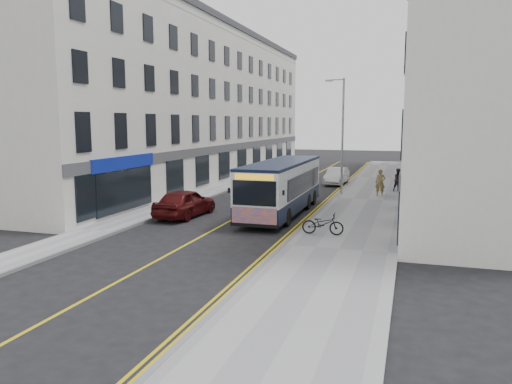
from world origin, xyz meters
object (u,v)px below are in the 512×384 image
Objects in this scene: pedestrian_near at (380,183)px; car_white at (337,176)px; pedestrian_far at (399,180)px; bicycle at (323,224)px; streetlamp at (341,132)px; car_maroon at (185,203)px; city_bus at (282,186)px.

car_white is (-3.84, 6.39, -0.35)m from pedestrian_near.
pedestrian_far is 6.13m from car_white.
streetlamp is at bearing 2.76° from bicycle.
streetlamp reaches higher than car_maroon.
city_bus is at bearing -91.88° from car_white.
car_white is (0.96, 14.17, -0.93)m from city_bus.
pedestrian_near is at bearing -139.33° from pedestrian_far.
pedestrian_near reaches higher than bicycle.
city_bus is at bearing -124.52° from pedestrian_near.
city_bus is 12.13m from pedestrian_far.
streetlamp is 5.69m from pedestrian_far.
pedestrian_near is 13.88m from car_maroon.
bicycle is 15.62m from pedestrian_far.
car_white is 0.92× the size of car_maroon.
car_maroon is at bearing -107.39° from car_white.
streetlamp is 4.33× the size of bicycle.
pedestrian_far reaches higher than car_maroon.
bicycle is 1.02× the size of pedestrian_near.
car_maroon is (-6.89, -10.36, -3.61)m from streetlamp.
pedestrian_near is at bearing -9.45° from bicycle.
streetlamp is at bearing 75.63° from city_bus.
city_bus is 6.14× the size of pedestrian_far.
car_white is (-4.95, 3.60, -0.26)m from pedestrian_far.
pedestrian_far is 0.40× the size of car_white.
car_white reaches higher than bicycle.
city_bus is 2.45× the size of car_white.
pedestrian_near is at bearing 58.32° from city_bus.
pedestrian_near is (1.69, 12.58, 0.42)m from bicycle.
bicycle is 0.41× the size of car_maroon.
bicycle is (3.11, -4.80, -1.00)m from city_bus.
streetlamp is 4.40× the size of pedestrian_near.
car_white is at bearing 4.69° from bicycle.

